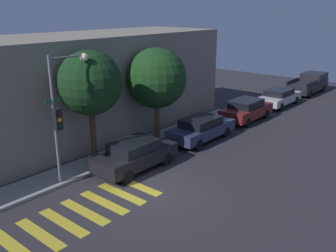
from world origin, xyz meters
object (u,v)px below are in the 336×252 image
(sedan_middle, at_px, (201,128))
(tree_midblock, at_px, (157,78))
(tree_near_corner, at_px, (90,83))
(sedan_far_end, at_px, (246,110))
(pickup_truck, at_px, (309,83))
(traffic_light_pole, at_px, (63,104))
(sedan_near_corner, at_px, (135,154))
(sedan_tail_of_row, at_px, (279,97))

(sedan_middle, bearing_deg, tree_midblock, 125.01)
(sedan_middle, distance_m, tree_midblock, 3.89)
(tree_near_corner, bearing_deg, sedan_far_end, -10.54)
(pickup_truck, bearing_deg, traffic_light_pole, 177.11)
(sedan_near_corner, relative_size, sedan_tail_of_row, 0.93)
(sedan_middle, bearing_deg, traffic_light_pole, 171.32)
(tree_midblock, bearing_deg, pickup_truck, -6.63)
(sedan_far_end, bearing_deg, pickup_truck, 0.00)
(pickup_truck, bearing_deg, sedan_far_end, -180.00)
(sedan_far_end, height_order, tree_midblock, tree_midblock)
(traffic_light_pole, xyz_separation_m, pickup_truck, (25.18, -1.27, -2.75))
(sedan_middle, height_order, tree_midblock, tree_midblock)
(tree_near_corner, height_order, tree_midblock, tree_near_corner)
(sedan_near_corner, distance_m, sedan_tail_of_row, 16.00)
(sedan_far_end, xyz_separation_m, sedan_tail_of_row, (5.29, 0.00, -0.06))
(sedan_tail_of_row, height_order, pickup_truck, pickup_truck)
(sedan_middle, distance_m, tree_near_corner, 7.32)
(pickup_truck, height_order, tree_near_corner, tree_near_corner)
(traffic_light_pole, relative_size, sedan_near_corner, 1.32)
(sedan_near_corner, xyz_separation_m, sedan_tail_of_row, (16.00, -0.00, -0.05))
(sedan_middle, bearing_deg, sedan_tail_of_row, 0.00)
(sedan_near_corner, height_order, sedan_middle, sedan_near_corner)
(sedan_middle, relative_size, sedan_far_end, 1.05)
(traffic_light_pole, relative_size, tree_near_corner, 1.01)
(sedan_tail_of_row, xyz_separation_m, tree_near_corner, (-16.76, 2.13, 3.33))
(traffic_light_pole, height_order, sedan_far_end, traffic_light_pole)
(tree_near_corner, bearing_deg, sedan_middle, -19.05)
(pickup_truck, bearing_deg, tree_midblock, 173.37)
(traffic_light_pole, bearing_deg, sedan_near_corner, -23.63)
(sedan_middle, relative_size, sedan_tail_of_row, 0.99)
(traffic_light_pole, relative_size, sedan_tail_of_row, 1.23)
(pickup_truck, xyz_separation_m, tree_midblock, (-18.34, 2.13, 2.78))
(traffic_light_pole, xyz_separation_m, tree_near_corner, (2.15, 0.86, 0.45))
(sedan_middle, height_order, tree_near_corner, tree_near_corner)
(tree_midblock, bearing_deg, sedan_far_end, -17.46)
(sedan_tail_of_row, bearing_deg, sedan_middle, 180.00)
(sedan_near_corner, height_order, pickup_truck, pickup_truck)
(sedan_tail_of_row, bearing_deg, tree_near_corner, 172.75)
(tree_midblock, bearing_deg, sedan_middle, -54.99)
(sedan_middle, xyz_separation_m, tree_near_corner, (-6.18, 2.13, 3.31))
(traffic_light_pole, distance_m, tree_near_corner, 2.36)
(sedan_near_corner, distance_m, tree_near_corner, 3.98)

